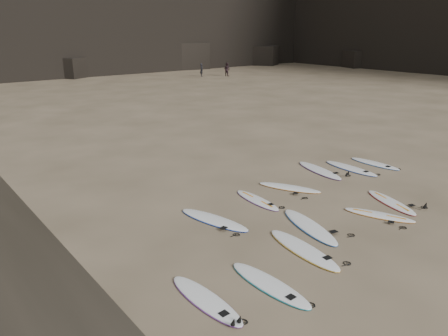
{
  "coord_description": "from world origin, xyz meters",
  "views": [
    {
      "loc": [
        -10.2,
        -7.57,
        5.83
      ],
      "look_at": [
        -2.0,
        2.86,
        1.5
      ],
      "focal_mm": 35.0,
      "sensor_mm": 36.0,
      "label": 1
    }
  ],
  "objects_px": {
    "surfboard_10": "(375,163)",
    "person_a": "(202,70)",
    "surfboard_9": "(351,168)",
    "surfboard_11": "(206,299)",
    "person_b": "(227,69)",
    "surfboard_4": "(391,202)",
    "surfboard_8": "(319,170)",
    "surfboard_3": "(379,215)",
    "surfboard_1": "(303,249)",
    "surfboard_5": "(214,220)",
    "surfboard_0": "(270,284)",
    "surfboard_7": "(289,187)",
    "surfboard_2": "(310,226)",
    "surfboard_6": "(257,200)"
  },
  "relations": [
    {
      "from": "surfboard_2",
      "to": "person_b",
      "type": "distance_m",
      "value": 42.07
    },
    {
      "from": "surfboard_1",
      "to": "surfboard_0",
      "type": "bearing_deg",
      "value": -153.97
    },
    {
      "from": "surfboard_5",
      "to": "surfboard_3",
      "type": "bearing_deg",
      "value": -47.73
    },
    {
      "from": "surfboard_5",
      "to": "surfboard_11",
      "type": "bearing_deg",
      "value": -142.97
    },
    {
      "from": "surfboard_0",
      "to": "surfboard_7",
      "type": "relative_size",
      "value": 1.04
    },
    {
      "from": "surfboard_3",
      "to": "surfboard_4",
      "type": "relative_size",
      "value": 0.94
    },
    {
      "from": "surfboard_0",
      "to": "surfboard_1",
      "type": "distance_m",
      "value": 2.01
    },
    {
      "from": "surfboard_1",
      "to": "surfboard_9",
      "type": "bearing_deg",
      "value": 34.0
    },
    {
      "from": "person_a",
      "to": "surfboard_3",
      "type": "bearing_deg",
      "value": 174.11
    },
    {
      "from": "surfboard_0",
      "to": "surfboard_2",
      "type": "bearing_deg",
      "value": 24.2
    },
    {
      "from": "surfboard_6",
      "to": "surfboard_8",
      "type": "relative_size",
      "value": 0.83
    },
    {
      "from": "person_a",
      "to": "surfboard_1",
      "type": "bearing_deg",
      "value": 169.86
    },
    {
      "from": "surfboard_11",
      "to": "person_b",
      "type": "height_order",
      "value": "person_b"
    },
    {
      "from": "surfboard_8",
      "to": "person_b",
      "type": "xyz_separation_m",
      "value": [
        19.73,
        31.04,
        0.76
      ]
    },
    {
      "from": "surfboard_5",
      "to": "surfboard_8",
      "type": "bearing_deg",
      "value": -3.13
    },
    {
      "from": "surfboard_1",
      "to": "person_a",
      "type": "xyz_separation_m",
      "value": [
        22.84,
        36.93,
        0.73
      ]
    },
    {
      "from": "surfboard_2",
      "to": "surfboard_8",
      "type": "relative_size",
      "value": 1.01
    },
    {
      "from": "surfboard_1",
      "to": "surfboard_10",
      "type": "xyz_separation_m",
      "value": [
        8.36,
        3.34,
        -0.01
      ]
    },
    {
      "from": "surfboard_10",
      "to": "surfboard_7",
      "type": "bearing_deg",
      "value": 175.89
    },
    {
      "from": "surfboard_0",
      "to": "surfboard_6",
      "type": "bearing_deg",
      "value": 49.33
    },
    {
      "from": "surfboard_3",
      "to": "surfboard_9",
      "type": "bearing_deg",
      "value": 24.09
    },
    {
      "from": "surfboard_4",
      "to": "surfboard_9",
      "type": "distance_m",
      "value": 3.78
    },
    {
      "from": "surfboard_4",
      "to": "surfboard_11",
      "type": "bearing_deg",
      "value": -156.11
    },
    {
      "from": "surfboard_3",
      "to": "surfboard_10",
      "type": "xyz_separation_m",
      "value": [
        4.72,
        3.3,
        0.0
      ]
    },
    {
      "from": "surfboard_2",
      "to": "surfboard_9",
      "type": "relative_size",
      "value": 1.04
    },
    {
      "from": "surfboard_9",
      "to": "person_a",
      "type": "height_order",
      "value": "person_a"
    },
    {
      "from": "surfboard_3",
      "to": "surfboard_11",
      "type": "relative_size",
      "value": 0.92
    },
    {
      "from": "surfboard_3",
      "to": "person_a",
      "type": "height_order",
      "value": "person_a"
    },
    {
      "from": "surfboard_5",
      "to": "person_a",
      "type": "relative_size",
      "value": 1.69
    },
    {
      "from": "surfboard_11",
      "to": "person_a",
      "type": "relative_size",
      "value": 1.56
    },
    {
      "from": "surfboard_2",
      "to": "surfboard_8",
      "type": "xyz_separation_m",
      "value": [
        4.46,
        3.37,
        -0.0
      ]
    },
    {
      "from": "surfboard_4",
      "to": "person_a",
      "type": "bearing_deg",
      "value": 83.54
    },
    {
      "from": "surfboard_5",
      "to": "person_b",
      "type": "height_order",
      "value": "person_b"
    },
    {
      "from": "surfboard_11",
      "to": "person_b",
      "type": "xyz_separation_m",
      "value": [
        28.85,
        35.48,
        0.76
      ]
    },
    {
      "from": "surfboard_8",
      "to": "surfboard_11",
      "type": "bearing_deg",
      "value": -141.91
    },
    {
      "from": "surfboard_10",
      "to": "surfboard_11",
      "type": "relative_size",
      "value": 0.98
    },
    {
      "from": "person_a",
      "to": "surfboard_4",
      "type": "bearing_deg",
      "value": 175.45
    },
    {
      "from": "surfboard_4",
      "to": "surfboard_7",
      "type": "height_order",
      "value": "surfboard_7"
    },
    {
      "from": "surfboard_4",
      "to": "surfboard_8",
      "type": "relative_size",
      "value": 0.88
    },
    {
      "from": "surfboard_0",
      "to": "surfboard_5",
      "type": "height_order",
      "value": "surfboard_5"
    },
    {
      "from": "surfboard_4",
      "to": "surfboard_9",
      "type": "relative_size",
      "value": 0.9
    },
    {
      "from": "surfboard_7",
      "to": "person_b",
      "type": "height_order",
      "value": "person_b"
    },
    {
      "from": "surfboard_8",
      "to": "surfboard_9",
      "type": "distance_m",
      "value": 1.43
    },
    {
      "from": "surfboard_5",
      "to": "surfboard_1",
      "type": "bearing_deg",
      "value": -89.25
    },
    {
      "from": "surfboard_1",
      "to": "surfboard_4",
      "type": "relative_size",
      "value": 1.14
    },
    {
      "from": "surfboard_7",
      "to": "surfboard_8",
      "type": "bearing_deg",
      "value": -11.64
    },
    {
      "from": "surfboard_2",
      "to": "surfboard_9",
      "type": "height_order",
      "value": "surfboard_2"
    },
    {
      "from": "surfboard_4",
      "to": "surfboard_0",
      "type": "bearing_deg",
      "value": -151.51
    },
    {
      "from": "surfboard_10",
      "to": "person_a",
      "type": "relative_size",
      "value": 1.52
    },
    {
      "from": "surfboard_6",
      "to": "surfboard_10",
      "type": "height_order",
      "value": "surfboard_10"
    }
  ]
}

